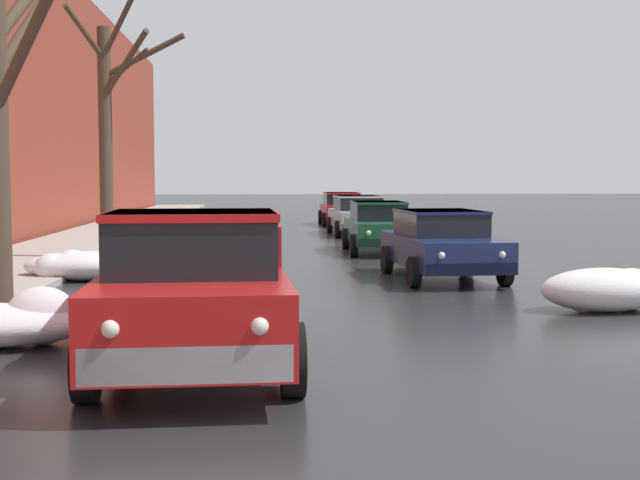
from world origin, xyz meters
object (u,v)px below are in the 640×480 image
object	(u,v)px
sedan_green_parked_kerbside_mid	(379,225)
sedan_silver_parked_far_down_block	(358,214)
bare_tree_mid_block	(109,123)
sedan_red_queued_behind_truck	(342,208)
pickup_truck_red_approaching_near_lane	(195,289)
sedan_darkblue_parked_kerbside_close	(442,243)

from	to	relation	value
sedan_green_parked_kerbside_mid	sedan_silver_parked_far_down_block	bearing A→B (deg)	88.06
bare_tree_mid_block	sedan_silver_parked_far_down_block	xyz separation A→B (m)	(7.20, 9.53, -2.66)
bare_tree_mid_block	sedan_red_queued_behind_truck	distance (m)	17.80
bare_tree_mid_block	sedan_silver_parked_far_down_block	distance (m)	12.24
pickup_truck_red_approaching_near_lane	sedan_green_parked_kerbside_mid	world-z (taller)	pickup_truck_red_approaching_near_lane
bare_tree_mid_block	sedan_darkblue_parked_kerbside_close	distance (m)	8.79
pickup_truck_red_approaching_near_lane	sedan_green_parked_kerbside_mid	size ratio (longest dim) A/B	1.20
sedan_darkblue_parked_kerbside_close	pickup_truck_red_approaching_near_lane	bearing A→B (deg)	-118.98
bare_tree_mid_block	sedan_darkblue_parked_kerbside_close	xyz separation A→B (m)	(7.40, -3.94, -2.66)
sedan_silver_parked_far_down_block	pickup_truck_red_approaching_near_lane	bearing A→B (deg)	-101.20
pickup_truck_red_approaching_near_lane	sedan_red_queued_behind_truck	distance (m)	28.36
pickup_truck_red_approaching_near_lane	bare_tree_mid_block	bearing A→B (deg)	103.80
sedan_silver_parked_far_down_block	sedan_red_queued_behind_truck	distance (m)	6.53
bare_tree_mid_block	sedan_green_parked_kerbside_mid	bearing A→B (deg)	18.83
pickup_truck_red_approaching_near_lane	sedan_red_queued_behind_truck	size ratio (longest dim) A/B	1.17
pickup_truck_red_approaching_near_lane	sedan_silver_parked_far_down_block	xyz separation A→B (m)	(4.26, 21.51, -0.13)
pickup_truck_red_approaching_near_lane	sedan_green_parked_kerbside_mid	distance (m)	14.91
bare_tree_mid_block	sedan_silver_parked_far_down_block	size ratio (longest dim) A/B	1.52
bare_tree_mid_block	pickup_truck_red_approaching_near_lane	xyz separation A→B (m)	(2.94, -11.98, -2.53)
pickup_truck_red_approaching_near_lane	sedan_silver_parked_far_down_block	world-z (taller)	pickup_truck_red_approaching_near_lane
pickup_truck_red_approaching_near_lane	sedan_green_parked_kerbside_mid	bearing A→B (deg)	74.37
sedan_darkblue_parked_kerbside_close	sedan_red_queued_behind_truck	world-z (taller)	same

